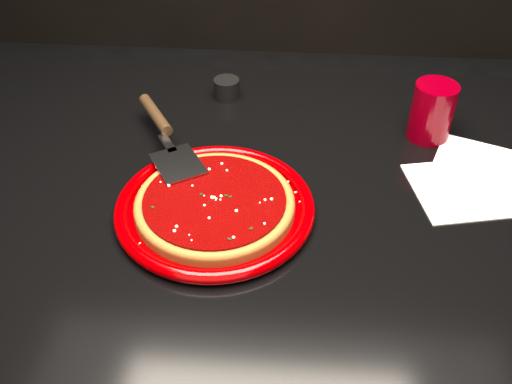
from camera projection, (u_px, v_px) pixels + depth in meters
table at (265, 331)px, 1.15m from camera, size 1.20×0.80×0.75m
plate at (215, 207)px, 0.86m from camera, size 0.40×0.40×0.02m
pizza_crust at (215, 206)px, 0.86m from camera, size 0.32×0.32×0.01m
pizza_crust_rim at (215, 203)px, 0.85m from camera, size 0.32×0.32×0.02m
pizza_sauce at (215, 200)px, 0.85m from camera, size 0.28×0.28×0.01m
parmesan_dusting at (214, 197)px, 0.85m from camera, size 0.21×0.21×0.01m
basil_flecks at (214, 198)px, 0.85m from camera, size 0.19×0.19×0.00m
pizza_server at (167, 135)px, 0.96m from camera, size 0.23×0.30×0.02m
cup at (432, 112)px, 0.99m from camera, size 0.08×0.08×0.10m
napkin_a at (460, 190)px, 0.91m from camera, size 0.18×0.18×0.00m
napkin_b at (477, 167)px, 0.95m from camera, size 0.19×0.19×0.00m
ramekin at (227, 88)px, 1.12m from camera, size 0.06×0.06×0.04m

